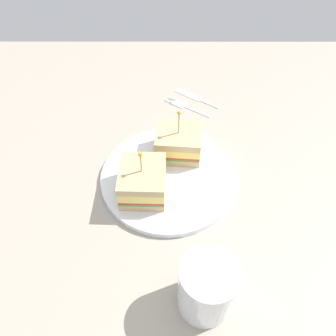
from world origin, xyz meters
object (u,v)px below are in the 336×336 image
object	(u,v)px
knife	(195,97)
fork	(183,105)
drink_glass	(206,289)
plate	(168,177)
sandwich_half_back	(178,143)
sandwich_half_front	(142,181)

from	to	relation	value
knife	fork	bearing A→B (deg)	47.22
drink_glass	knife	size ratio (longest dim) A/B	0.98
plate	sandwich_half_back	size ratio (longest dim) A/B	2.39
fork	knife	bearing A→B (deg)	-132.78
drink_glass	fork	bearing A→B (deg)	-87.86
sandwich_half_front	drink_glass	distance (cm)	21.40
drink_glass	fork	xyz separation A→B (cm)	(1.68, -44.80, -4.19)
plate	fork	size ratio (longest dim) A/B	2.46
drink_glass	knife	distance (cm)	48.05
drink_glass	knife	bearing A→B (deg)	-91.37
sandwich_half_front	sandwich_half_back	world-z (taller)	sandwich_half_back
sandwich_half_back	fork	size ratio (longest dim) A/B	1.03
sandwich_half_front	knife	world-z (taller)	sandwich_half_front
sandwich_half_back	sandwich_half_front	bearing A→B (deg)	56.08
sandwich_half_back	knife	xyz separation A→B (cm)	(-4.41, -19.27, -3.79)
fork	knife	size ratio (longest dim) A/B	1.00
plate	fork	bearing A→B (deg)	-99.08
plate	fork	world-z (taller)	plate
sandwich_half_back	drink_glass	world-z (taller)	sandwich_half_back
sandwich_half_front	knife	distance (cm)	30.95
fork	knife	world-z (taller)	same
fork	drink_glass	bearing A→B (deg)	92.14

